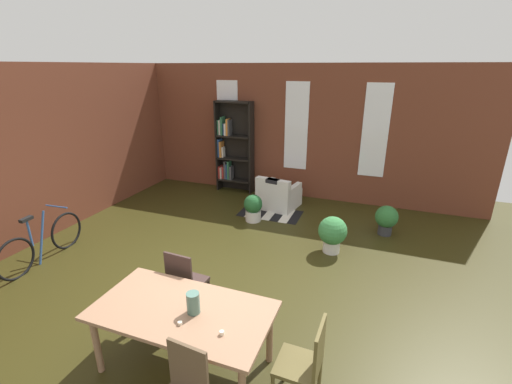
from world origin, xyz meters
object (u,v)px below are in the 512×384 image
at_px(dining_table, 183,315).
at_px(dining_chair_head_right, 306,362).
at_px(armchair_white, 278,196).
at_px(potted_plant_corner, 332,233).
at_px(vase_on_table, 193,303).
at_px(dining_chair_far_left, 185,281).
at_px(potted_plant_window, 253,207).
at_px(bookshelf_tall, 232,147).
at_px(bicycle_second, 42,243).
at_px(potted_plant_by_shelf, 386,219).

relative_size(dining_table, dining_chair_head_right, 1.92).
relative_size(armchair_white, potted_plant_corner, 1.42).
bearing_deg(vase_on_table, armchair_white, 96.58).
xyz_separation_m(dining_chair_head_right, dining_chair_far_left, (-1.70, 0.71, 0.00)).
distance_m(potted_plant_corner, potted_plant_window, 1.88).
height_order(potted_plant_corner, potted_plant_window, potted_plant_corner).
height_order(bookshelf_tall, potted_plant_window, bookshelf_tall).
relative_size(dining_chair_head_right, potted_plant_window, 1.67).
height_order(armchair_white, bicycle_second, bicycle_second).
distance_m(dining_chair_far_left, potted_plant_window, 3.06).
distance_m(vase_on_table, bookshelf_tall, 5.71).
height_order(bicycle_second, potted_plant_window, bicycle_second).
bearing_deg(dining_chair_far_left, vase_on_table, -51.95).
bearing_deg(vase_on_table, bookshelf_tall, 110.38).
xyz_separation_m(dining_chair_head_right, armchair_white, (-1.68, 4.63, -0.23)).
bearing_deg(potted_plant_corner, dining_chair_far_left, -122.70).
bearing_deg(dining_chair_head_right, dining_chair_far_left, 157.43).
relative_size(vase_on_table, potted_plant_window, 0.39).
distance_m(dining_table, potted_plant_by_shelf, 4.49).
height_order(vase_on_table, potted_plant_corner, vase_on_table).
bearing_deg(bookshelf_tall, dining_table, -70.92).
bearing_deg(bicycle_second, potted_plant_window, 45.34).
height_order(bookshelf_tall, armchair_white, bookshelf_tall).
relative_size(dining_chair_far_left, potted_plant_corner, 1.47).
height_order(dining_chair_far_left, potted_plant_corner, dining_chair_far_left).
xyz_separation_m(vase_on_table, dining_chair_head_right, (1.15, -0.00, -0.34)).
bearing_deg(vase_on_table, dining_chair_head_right, -0.10).
bearing_deg(bicycle_second, bookshelf_tall, 70.98).
distance_m(dining_table, vase_on_table, 0.24).
bearing_deg(dining_chair_head_right, potted_plant_corner, 94.16).
bearing_deg(bicycle_second, potted_plant_corner, 24.08).
xyz_separation_m(bookshelf_tall, armchair_white, (1.45, -0.72, -0.85)).
bearing_deg(dining_chair_far_left, bicycle_second, 173.21).
relative_size(dining_table, bicycle_second, 1.10).
bearing_deg(potted_plant_window, potted_plant_by_shelf, 6.65).
bearing_deg(armchair_white, potted_plant_window, -107.12).
bearing_deg(potted_plant_by_shelf, dining_chair_head_right, -98.93).
xyz_separation_m(bicycle_second, potted_plant_by_shelf, (5.25, 2.99, -0.00)).
xyz_separation_m(dining_table, potted_plant_by_shelf, (1.92, 4.05, -0.33)).
xyz_separation_m(bookshelf_tall, bicycle_second, (-1.48, -4.29, -0.79)).
distance_m(vase_on_table, potted_plant_window, 3.87).
distance_m(armchair_white, potted_plant_corner, 2.18).
distance_m(bicycle_second, potted_plant_by_shelf, 6.04).
bearing_deg(armchair_white, dining_table, -85.10).
relative_size(dining_table, vase_on_table, 8.18).
bearing_deg(vase_on_table, potted_plant_window, 102.13).
relative_size(dining_chair_head_right, dining_chair_far_left, 1.00).
xyz_separation_m(bookshelf_tall, potted_plant_window, (1.18, -1.60, -0.83)).
bearing_deg(potted_plant_corner, dining_table, -109.49).
bearing_deg(potted_plant_corner, vase_on_table, -107.15).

